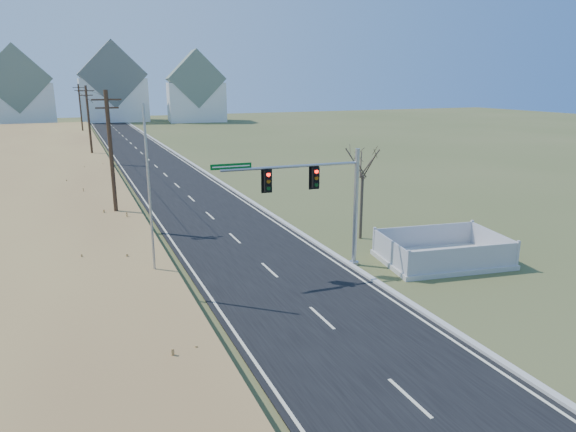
% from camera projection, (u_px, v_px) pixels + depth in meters
% --- Properties ---
extents(ground, '(260.00, 260.00, 0.00)m').
position_uv_depth(ground, '(302.00, 301.00, 22.98)').
color(ground, '#495127').
rests_on(ground, ground).
extents(road, '(8.00, 180.00, 0.06)m').
position_uv_depth(road, '(144.00, 155.00, 67.42)').
color(road, black).
rests_on(road, ground).
extents(curb, '(0.30, 180.00, 0.18)m').
position_uv_depth(curb, '(175.00, 153.00, 68.98)').
color(curb, '#B2AFA8').
rests_on(curb, ground).
extents(utility_pole_near, '(1.80, 0.26, 9.00)m').
position_uv_depth(utility_pole_near, '(112.00, 159.00, 32.65)').
color(utility_pole_near, '#422D1E').
rests_on(utility_pole_near, ground).
extents(utility_pole_mid, '(1.80, 0.26, 9.00)m').
position_uv_depth(utility_pole_mid, '(89.00, 124.00, 59.32)').
color(utility_pole_mid, '#422D1E').
rests_on(utility_pole_mid, ground).
extents(utility_pole_far, '(1.80, 0.26, 9.00)m').
position_uv_depth(utility_pole_far, '(81.00, 110.00, 85.99)').
color(utility_pole_far, '#422D1E').
rests_on(utility_pole_far, ground).
extents(condo_nnw, '(14.93, 11.17, 17.03)m').
position_uv_depth(condo_nnw, '(17.00, 93.00, 110.38)').
color(condo_nnw, white).
rests_on(condo_nnw, ground).
extents(condo_n, '(15.27, 10.20, 18.54)m').
position_uv_depth(condo_n, '(113.00, 89.00, 121.35)').
color(condo_n, white).
rests_on(condo_n, ground).
extents(condo_ne, '(14.12, 10.51, 16.52)m').
position_uv_depth(condo_ne, '(196.00, 92.00, 121.27)').
color(condo_ne, white).
rests_on(condo_ne, ground).
extents(traffic_signal_mast, '(7.81, 0.70, 6.22)m').
position_uv_depth(traffic_signal_mast, '(324.00, 196.00, 25.87)').
color(traffic_signal_mast, '#9EA0A5').
rests_on(traffic_signal_mast, ground).
extents(fence_enclosure, '(7.09, 5.38, 1.48)m').
position_uv_depth(fence_enclosure, '(442.00, 257.00, 27.86)').
color(fence_enclosure, '#B7B5AD').
rests_on(fence_enclosure, ground).
extents(open_sign, '(0.45, 0.25, 0.59)m').
position_uv_depth(open_sign, '(443.00, 270.00, 25.86)').
color(open_sign, white).
rests_on(open_sign, ground).
extents(flagpole, '(0.39, 0.39, 8.65)m').
position_uv_depth(flagpole, '(151.00, 223.00, 22.65)').
color(flagpole, '#B7B5AD').
rests_on(flagpole, ground).
extents(bare_tree, '(2.30, 2.30, 6.08)m').
position_uv_depth(bare_tree, '(363.00, 160.00, 30.79)').
color(bare_tree, '#4C3F33').
rests_on(bare_tree, ground).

